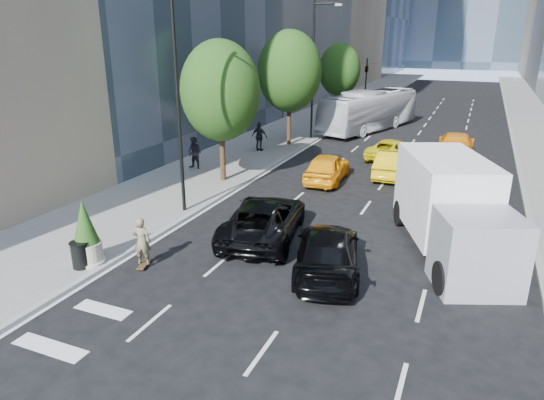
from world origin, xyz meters
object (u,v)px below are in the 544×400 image
at_px(box_truck, 451,208).
at_px(planter_shrub, 86,234).
at_px(city_bus, 370,110).
at_px(skateboarder, 142,244).
at_px(black_sedan_lincoln, 264,219).
at_px(trash_can, 80,255).
at_px(black_sedan_mercedes, 327,251).

bearing_deg(box_truck, planter_shrub, -173.12).
distance_m(city_bus, box_truck, 24.67).
xyz_separation_m(skateboarder, black_sedan_lincoln, (2.83, 4.05, -0.05)).
xyz_separation_m(skateboarder, trash_can, (-1.77, -1.11, -0.26)).
bearing_deg(planter_shrub, box_truck, 28.52).
distance_m(city_bus, planter_shrub, 29.74).
bearing_deg(skateboarder, black_sedan_mercedes, -177.46).
bearing_deg(black_sedan_mercedes, skateboarder, 4.82).
bearing_deg(black_sedan_lincoln, skateboarder, 44.40).
bearing_deg(planter_shrub, city_bus, 83.43).
bearing_deg(box_truck, skateboarder, -172.14).
relative_size(black_sedan_lincoln, planter_shrub, 2.48).
bearing_deg(skateboarder, planter_shrub, 5.30).
xyz_separation_m(box_truck, trash_can, (-11.48, -6.60, -1.16)).
xyz_separation_m(skateboarder, black_sedan_mercedes, (6.03, 2.20, -0.10)).
bearing_deg(skateboarder, box_truck, -167.97).
relative_size(skateboarder, planter_shrub, 0.74).
bearing_deg(black_sedan_mercedes, planter_shrub, 5.45).
bearing_deg(trash_can, black_sedan_mercedes, 22.95).
relative_size(black_sedan_mercedes, box_truck, 0.68).
bearing_deg(black_sedan_mercedes, black_sedan_lincoln, -45.28).
xyz_separation_m(black_sedan_lincoln, planter_shrub, (-4.60, -4.79, 0.46)).
relative_size(skateboarder, box_truck, 0.22).
xyz_separation_m(black_sedan_mercedes, box_truck, (3.68, 3.30, 1.00)).
bearing_deg(city_bus, trash_can, -78.68).
relative_size(black_sedan_lincoln, trash_can, 6.44).
height_order(skateboarder, trash_can, skateboarder).
height_order(box_truck, trash_can, box_truck).
height_order(black_sedan_lincoln, trash_can, black_sedan_lincoln).
bearing_deg(skateboarder, trash_can, 14.56).
distance_m(skateboarder, black_sedan_lincoln, 4.94).
relative_size(skateboarder, black_sedan_lincoln, 0.30).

